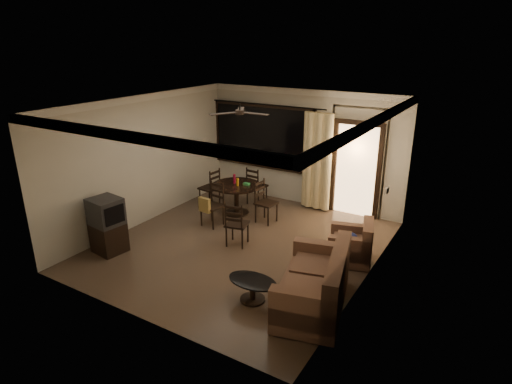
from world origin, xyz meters
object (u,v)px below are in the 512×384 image
Objects in this scene: dining_chair_south at (212,212)px; side_chair at (237,232)px; armchair at (353,245)px; dining_table at (237,191)px; tv_cabinet at (107,225)px; sofa at (317,286)px; dining_chair_north at (257,193)px; coffee_table at (253,287)px; dining_chair_east at (266,210)px; dining_chair_west at (210,195)px.

side_chair is (0.99, -0.50, -0.03)m from dining_chair_south.
dining_chair_south is 3.17m from armchair.
dining_table is 1.05× the size of tv_cabinet.
sofa reaches higher than side_chair.
coffee_table is at bearing 125.54° from dining_chair_north.
dining_chair_south is (-0.91, -0.77, 0.02)m from dining_chair_east.
sofa is 2.34× the size of coffee_table.
sofa is (4.16, 0.36, -0.17)m from tv_cabinet.
dining_chair_north is at bearing 119.02° from sofa.
tv_cabinet is at bearing -170.04° from armchair.
sofa reaches higher than armchair.
dining_chair_west is 1.20m from dining_chair_south.
dining_chair_west is at bearing 133.07° from sofa.
dining_chair_west is 1.15m from dining_chair_north.
side_chair is at bearing -171.38° from dining_chair_east.
dining_table is at bearing 76.92° from tv_cabinet.
dining_chair_east and dining_chair_south have the same top height.
tv_cabinet is at bearing 1.15° from dining_chair_west.
side_chair is at bearing 130.62° from coffee_table.
dining_chair_south is 0.88× the size of tv_cabinet.
dining_chair_west is at bearing 90.00° from dining_chair_east.
dining_chair_north is at bearing 46.76° from dining_chair_east.
dining_chair_west is 0.88× the size of tv_cabinet.
dining_chair_west and dining_chair_south have the same top height.
dining_chair_west is 2.25m from side_chair.
dining_chair_north reaches higher than coffee_table.
dining_chair_north is at bearing 90.00° from dining_chair_south.
dining_chair_west is 1.00× the size of dining_chair_north.
coffee_table is (-0.94, -0.34, -0.13)m from sofa.
armchair is at bearing 33.42° from tv_cabinet.
dining_chair_east is at bearing 136.76° from dining_chair_north.
dining_table is at bearing -69.09° from side_chair.
armchair is (3.09, -0.81, -0.24)m from dining_table.
dining_chair_south is 1.64m from dining_chair_north.
dining_chair_north is 1.16× the size of coffee_table.
dining_chair_east reaches higher than coffee_table.
tv_cabinet is 2.48m from side_chair.
dining_table is at bearing 89.91° from dining_chair_east.
tv_cabinet reaches higher than dining_chair_east.
dining_chair_west is 1.67m from dining_chair_east.
tv_cabinet is (-1.05, -2.85, -0.02)m from dining_table.
dining_chair_south is at bearing 135.70° from dining_chair_east.
side_chair is (0.07, -1.27, -0.01)m from dining_chair_east.
dining_chair_west is (-0.83, 0.08, -0.28)m from dining_table.
dining_chair_east is at bearing 115.97° from coffee_table.
armchair is at bearing 157.59° from dining_chair_north.
dining_chair_west is at bearing 43.24° from dining_chair_north.
dining_chair_west is 1.00× the size of dining_chair_south.
dining_chair_west is at bearing -52.27° from side_chair.
dining_chair_west and dining_chair_north have the same top height.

